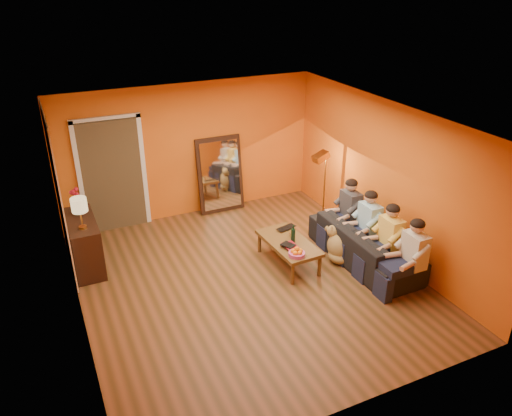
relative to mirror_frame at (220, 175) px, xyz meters
name	(u,v)px	position (x,y,z in m)	size (l,w,h in m)	color
room_shell	(239,198)	(-0.55, -2.26, 0.54)	(5.00, 5.50, 2.60)	brown
white_accent	(58,192)	(-3.04, -0.88, 0.54)	(0.02, 1.90, 2.58)	white
doorway_recess	(111,174)	(-2.05, 0.20, 0.29)	(1.06, 0.30, 2.10)	#3F2D19
door_jamb_left	(80,181)	(-2.62, 0.08, 0.29)	(0.08, 0.06, 2.20)	white
door_jamb_right	(144,171)	(-1.48, 0.08, 0.29)	(0.08, 0.06, 2.20)	white
door_header	(105,119)	(-2.05, 0.08, 1.36)	(1.22, 0.06, 0.08)	white
mirror_frame	(220,175)	(0.00, 0.00, 0.00)	(0.92, 0.06, 1.52)	black
mirror_glass	(221,175)	(0.00, -0.04, 0.00)	(0.78, 0.02, 1.36)	white
sideboard	(84,243)	(-2.79, -1.08, -0.34)	(0.44, 1.18, 0.85)	black
table_lamp	(80,214)	(-2.79, -1.38, 0.34)	(0.24, 0.24, 0.51)	beige
sofa	(364,244)	(1.45, -2.86, -0.44)	(0.86, 2.20, 0.64)	black
coffee_table	(288,252)	(0.26, -2.41, -0.55)	(0.62, 1.22, 0.42)	brown
floor_lamp	(324,189)	(1.55, -1.40, -0.04)	(0.30, 0.24, 1.44)	gold
dog	(338,244)	(1.05, -2.68, -0.44)	(0.35, 0.54, 0.64)	#AA8A4C
person_far_left	(414,256)	(1.58, -3.86, -0.15)	(0.70, 0.44, 1.22)	beige
person_mid_left	(390,239)	(1.58, -3.31, -0.15)	(0.70, 0.44, 1.22)	#EDC64F
person_mid_right	(369,225)	(1.58, -2.76, -0.15)	(0.70, 0.44, 1.22)	#99CFEC
person_far_right	(350,211)	(1.58, -2.21, -0.15)	(0.70, 0.44, 1.22)	#35353B
fruit_bowl	(297,251)	(0.16, -2.86, -0.26)	(0.26, 0.26, 0.16)	#C2448B
wine_bottle	(293,234)	(0.31, -2.46, -0.18)	(0.07, 0.07, 0.31)	black
tumbler	(292,234)	(0.38, -2.29, -0.30)	(0.10, 0.10, 0.09)	#B27F3F
laptop	(288,229)	(0.44, -2.06, -0.33)	(0.36, 0.23, 0.03)	black
book_lower	(285,249)	(0.08, -2.61, -0.33)	(0.17, 0.23, 0.02)	black
book_mid	(285,247)	(0.09, -2.60, -0.31)	(0.20, 0.27, 0.02)	#AB1324
book_upper	(285,247)	(0.08, -2.62, -0.29)	(0.16, 0.21, 0.02)	black
vase	(78,209)	(-2.79, -0.83, 0.18)	(0.17, 0.17, 0.18)	black
flowers	(75,194)	(-2.79, -0.83, 0.45)	(0.17, 0.17, 0.48)	#AB1324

